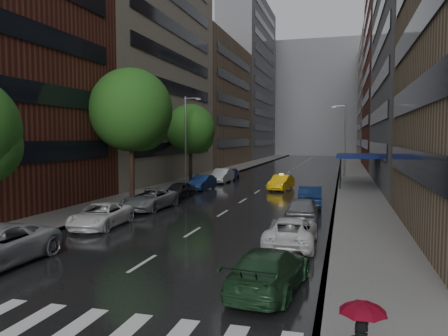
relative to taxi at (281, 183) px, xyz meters
The scene contains 16 objects.
ground 30.02m from the taxi, 93.72° to the right, with size 220.00×220.00×0.00m, color gray.
road 20.16m from the taxi, 95.55° to the left, with size 14.00×140.00×0.01m, color black.
sidewalk_left 22.86m from the taxi, 118.63° to the left, with size 4.00×140.00×0.15m, color gray.
sidewalk_right 21.27m from the taxi, 70.63° to the left, with size 4.00×140.00×0.15m, color gray.
crosswalk 32.00m from the taxi, 93.13° to the right, with size 13.15×2.80×0.01m.
buildings_left 36.77m from the taxi, 120.44° to the left, with size 8.00×108.00×38.00m.
buildings_right 33.03m from the taxi, 64.00° to the left, with size 8.05×109.10×36.00m.
building_far 89.39m from the taxi, 91.27° to the left, with size 40.00×14.00×32.00m, color slate.
tree_mid 15.96m from the taxi, 136.32° to the right, with size 6.58×6.58×10.49m.
tree_far 12.35m from the taxi, 160.50° to the left, with size 5.46×5.46×8.70m.
taxi is the anchor object (origin of this frame).
parked_cars_left 14.27m from the taxi, 121.00° to the right, with size 2.71×42.16×1.60m.
parked_cars_right 19.48m from the taxi, 79.80° to the right, with size 2.48×23.01×1.60m.
street_lamp_left 10.53m from the taxi, behind, with size 1.74×0.22×9.00m.
street_lamp_right 16.65m from the taxi, 69.02° to the left, with size 1.74×0.22×9.00m.
awning 8.99m from the taxi, 35.69° to the left, with size 4.00×8.00×3.12m.
Camera 1 is at (7.67, -11.63, 5.03)m, focal length 35.00 mm.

